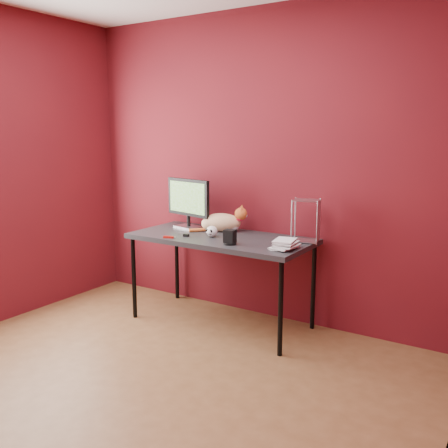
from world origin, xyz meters
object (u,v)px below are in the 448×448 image
Objects in this scene: monitor at (188,201)px; skull_mug at (212,231)px; desk at (221,242)px; speaker at (230,238)px; cat at (222,222)px; book_stack at (278,195)px.

monitor is 5.29× the size of skull_mug.
desk is 13.15× the size of speaker.
cat is at bearing 124.65° from speaker.
speaker reaches higher than desk.
desk is at bearing 168.79° from book_stack.
monitor is 0.48m from skull_mug.
cat is (0.33, 0.03, -0.16)m from monitor.
skull_mug is (0.39, -0.21, -0.20)m from monitor.
desk is 15.85× the size of skull_mug.
speaker is (0.32, -0.39, -0.03)m from cat.
skull_mug reaches higher than desk.
monitor is at bearing 165.86° from book_stack.
skull_mug is at bearing -98.54° from cat.
book_stack reaches higher than speaker.
skull_mug is at bearing -124.49° from desk.
book_stack reaches higher than cat.
book_stack is at bearing -44.79° from cat.
desk is 0.54m from monitor.
monitor is (-0.43, 0.14, 0.29)m from desk.
skull_mug is 0.12× the size of book_stack.
cat is 0.25m from skull_mug.
cat is 3.82× the size of speaker.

